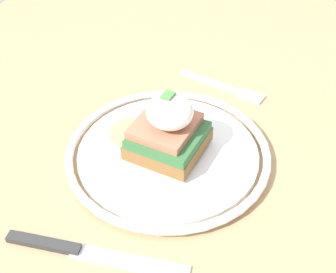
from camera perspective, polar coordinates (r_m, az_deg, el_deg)
dining_table at (r=0.70m, az=-2.68°, el=-5.47°), size 1.03×0.87×0.72m
plate at (r=0.58m, az=-0.00°, el=-2.03°), size 0.25×0.25×0.02m
sandwich at (r=0.55m, az=-0.12°, el=0.84°), size 0.08×0.13×0.08m
fork at (r=0.71m, az=7.03°, el=5.99°), size 0.03×0.14×0.00m
knife at (r=0.50m, az=-10.53°, el=-13.62°), size 0.06×0.19×0.01m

